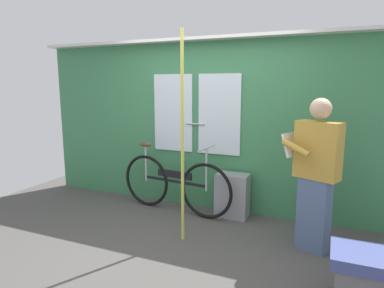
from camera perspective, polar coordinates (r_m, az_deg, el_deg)
The scene contains 7 objects.
ground_plane at distance 3.92m, azimuth -3.59°, elevation -16.80°, with size 6.35×4.10×0.04m, color #474442.
train_door_wall at distance 4.67m, azimuth 3.02°, elevation 3.73°, with size 5.35×0.28×2.37m.
bicycle_near_door at distance 4.66m, azimuth -3.07°, elevation -6.83°, with size 1.73×0.44×0.96m.
passenger_reading_newspaper at distance 3.70m, azimuth 20.39°, elevation -4.56°, with size 0.62×0.55×1.63m.
trash_bin_by_wall at distance 4.55m, azimuth 6.93°, elevation -8.69°, with size 0.43×0.28×0.59m, color gray.
handrail_pole at distance 3.64m, azimuth -1.65°, elevation 0.81°, with size 0.04×0.04×2.33m, color #C6C14C.
bench_seat_corner at distance 3.19m, azimuth 29.03°, elevation -19.62°, with size 0.70×0.44×0.45m.
Camera 1 is at (1.58, -3.12, 1.75)m, focal length 31.16 mm.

